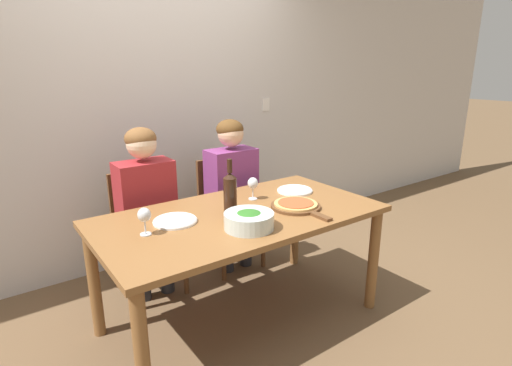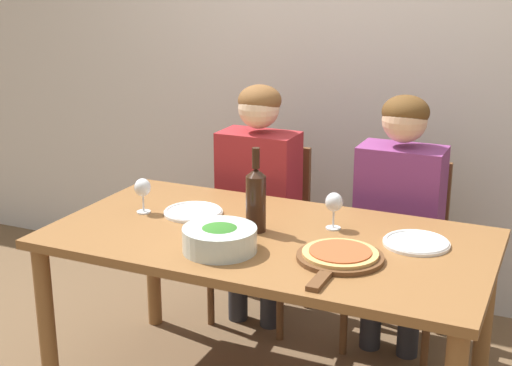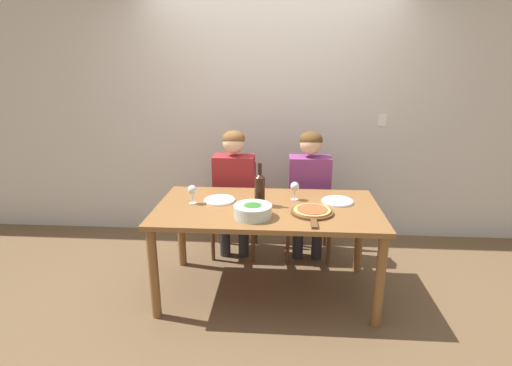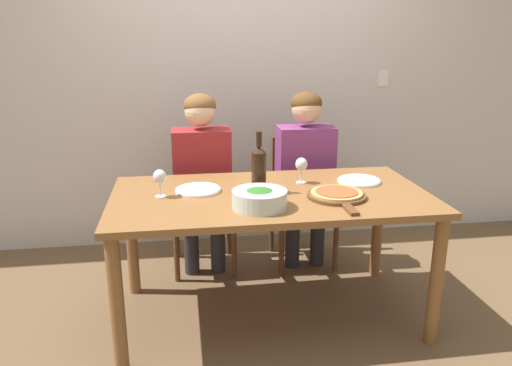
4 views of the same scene
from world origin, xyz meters
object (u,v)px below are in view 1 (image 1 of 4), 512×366
at_px(chair_left, 144,227).
at_px(broccoli_bowl, 249,220).
at_px(wine_bottle, 230,193).
at_px(dinner_plate_right, 295,190).
at_px(person_woman, 147,198).
at_px(chair_right, 226,208).
at_px(pizza_on_board, 296,205).
at_px(wine_glass_right, 253,184).
at_px(person_man, 233,181).
at_px(wine_glass_left, 144,216).
at_px(dinner_plate_left, 175,221).

xyz_separation_m(chair_left, broccoli_bowl, (0.25, -0.99, 0.31)).
bearing_deg(wine_bottle, dinner_plate_right, 10.44).
height_order(wine_bottle, dinner_plate_right, wine_bottle).
distance_m(person_woman, dinner_plate_right, 1.03).
bearing_deg(dinner_plate_right, chair_right, 106.85).
bearing_deg(pizza_on_board, broccoli_bowl, -167.65).
bearing_deg(broccoli_bowl, dinner_plate_right, 28.90).
height_order(person_woman, wine_bottle, person_woman).
bearing_deg(wine_glass_right, person_man, 72.79).
bearing_deg(chair_right, dinner_plate_right, -73.15).
bearing_deg(chair_right, pizza_on_board, -91.73).
xyz_separation_m(dinner_plate_right, wine_glass_right, (-0.34, 0.04, 0.10)).
height_order(chair_left, person_man, person_man).
distance_m(person_woman, wine_glass_right, 0.75).
xyz_separation_m(wine_bottle, pizza_on_board, (0.40, -0.15, -0.12)).
relative_size(wine_bottle, wine_glass_left, 2.25).
bearing_deg(dinner_plate_right, pizza_on_board, -129.56).
relative_size(person_man, dinner_plate_right, 4.85).
distance_m(pizza_on_board, wine_glass_left, 0.94).
relative_size(person_man, broccoli_bowl, 4.40).
height_order(person_man, wine_glass_right, person_man).
bearing_deg(wine_glass_left, dinner_plate_left, 19.67).
relative_size(wine_bottle, dinner_plate_right, 1.35).
distance_m(chair_left, pizza_on_board, 1.16).
bearing_deg(chair_left, pizza_on_board, -52.89).
height_order(person_woman, dinner_plate_left, person_woman).
height_order(chair_left, person_woman, person_woman).
height_order(person_man, dinner_plate_left, person_man).
bearing_deg(person_woman, chair_left, 90.00).
bearing_deg(wine_bottle, chair_right, 60.36).
height_order(dinner_plate_right, wine_glass_right, wine_glass_right).
bearing_deg(chair_right, wine_bottle, -119.64).
distance_m(person_man, wine_bottle, 0.78).
distance_m(person_woman, person_man, 0.70).
distance_m(chair_left, dinner_plate_left, 0.72).
bearing_deg(dinner_plate_right, wine_glass_left, -174.51).
height_order(chair_right, person_man, person_man).
distance_m(dinner_plate_left, pizza_on_board, 0.76).
bearing_deg(wine_glass_right, wine_bottle, -151.28).
height_order(person_woman, pizza_on_board, person_woman).
distance_m(person_man, broccoli_bowl, 0.99).
relative_size(chair_left, chair_right, 1.00).
distance_m(dinner_plate_right, wine_glass_right, 0.36).
xyz_separation_m(chair_right, wine_glass_right, (-0.15, -0.59, 0.37)).
distance_m(chair_right, wine_glass_right, 0.72).
relative_size(person_woman, broccoli_bowl, 4.40).
relative_size(dinner_plate_left, pizza_on_board, 0.55).
xyz_separation_m(chair_right, wine_bottle, (-0.42, -0.74, 0.40)).
bearing_deg(person_woman, dinner_plate_right, -30.28).
relative_size(broccoli_bowl, wine_glass_right, 1.83).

